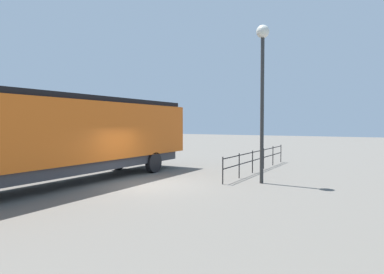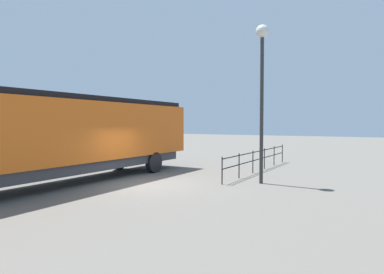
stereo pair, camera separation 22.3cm
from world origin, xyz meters
TOP-DOWN VIEW (x-y plane):
  - ground_plane at (0.00, 0.00)m, footprint 120.00×120.00m
  - locomotive at (-3.16, -1.49)m, footprint 2.81×15.55m
  - lamp_post at (4.12, 2.73)m, footprint 0.56×0.56m
  - platform_fence at (2.74, 6.43)m, footprint 0.05×9.65m

SIDE VIEW (x-z plane):
  - ground_plane at x=0.00m, z-range 0.00..0.00m
  - platform_fence at x=2.74m, z-range 0.18..1.37m
  - locomotive at x=-3.16m, z-range 0.26..4.10m
  - lamp_post at x=4.12m, z-range 1.54..8.44m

